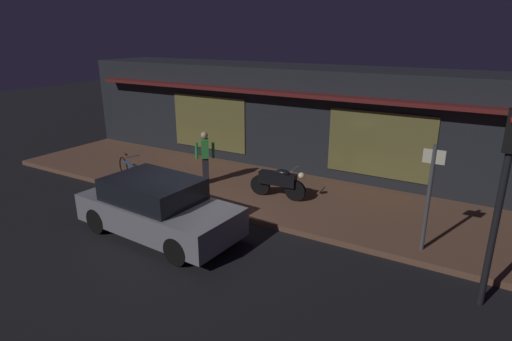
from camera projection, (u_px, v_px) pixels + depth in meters
ground_plane at (195, 229)px, 10.62m from camera, size 60.00×60.00×0.00m
sidewalk_slab at (255, 190)px, 13.05m from camera, size 18.00×4.00×0.15m
storefront_building at (302, 117)px, 15.28m from camera, size 18.00×3.30×3.60m
motorcycle at (279, 181)px, 12.11m from camera, size 1.70×0.55×0.97m
bicycle_parked at (129, 169)px, 13.61m from camera, size 1.57×0.66×0.91m
person_photographer at (205, 156)px, 13.21m from camera, size 0.53×0.46×1.67m
sign_post at (429, 192)px, 8.93m from camera, size 0.44×0.09×2.40m
traffic_light_pole at (505, 177)px, 6.93m from camera, size 0.24×0.33×3.60m
parked_car_near at (157, 207)px, 10.17m from camera, size 4.20×2.02×1.42m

